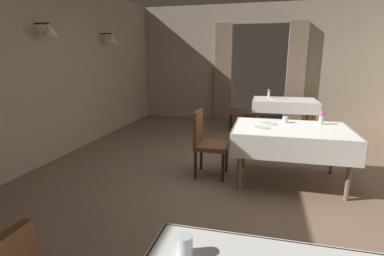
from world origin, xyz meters
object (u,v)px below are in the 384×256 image
at_px(dining_table_mid, 291,134).
at_px(plate_far_b, 275,99).
at_px(flower_vase_mid, 321,117).
at_px(flower_vase_far, 269,93).
at_px(dining_table_far, 284,103).
at_px(plate_far_c, 283,98).
at_px(glass_near_d, 185,245).
at_px(plate_mid_c, 261,127).
at_px(chair_mid_left, 206,140).
at_px(chair_far_left, 236,108).
at_px(glass_mid_b, 285,120).
at_px(plate_mid_d, 269,123).

bearing_deg(dining_table_mid, plate_far_b, 92.68).
height_order(flower_vase_mid, flower_vase_far, flower_vase_far).
height_order(dining_table_far, plate_far_c, plate_far_c).
bearing_deg(dining_table_far, plate_far_b, -179.94).
xyz_separation_m(flower_vase_far, plate_far_c, (0.31, -0.10, -0.10)).
distance_m(glass_near_d, flower_vase_mid, 3.27).
xyz_separation_m(dining_table_far, flower_vase_mid, (0.33, -2.52, 0.19)).
xyz_separation_m(glass_near_d, flower_vase_mid, (1.09, 3.08, 0.05)).
bearing_deg(plate_mid_c, plate_far_b, 84.98).
distance_m(flower_vase_far, plate_far_c, 0.34).
distance_m(flower_vase_mid, flower_vase_far, 2.90).
distance_m(dining_table_far, plate_far_c, 0.22).
bearing_deg(flower_vase_mid, dining_table_far, 97.42).
height_order(glass_near_d, plate_far_b, glass_near_d).
bearing_deg(chair_mid_left, chair_far_left, 87.31).
height_order(dining_table_far, chair_far_left, chair_far_left).
height_order(chair_mid_left, flower_vase_mid, flower_vase_mid).
relative_size(flower_vase_mid, plate_mid_c, 0.86).
xyz_separation_m(dining_table_far, glass_mid_b, (-0.14, -2.53, 0.13)).
distance_m(dining_table_mid, chair_far_left, 2.97).
height_order(dining_table_far, plate_mid_c, plate_mid_c).
xyz_separation_m(flower_vase_mid, plate_mid_c, (-0.79, -0.41, -0.09)).
distance_m(chair_mid_left, glass_near_d, 2.78).
bearing_deg(glass_near_d, dining_table_mid, 76.08).
distance_m(dining_table_mid, glass_near_d, 2.87).
height_order(chair_far_left, plate_far_c, chair_far_left).
relative_size(flower_vase_mid, plate_mid_d, 0.79).
height_order(plate_mid_d, flower_vase_far, flower_vase_far).
relative_size(dining_table_far, plate_far_c, 6.15).
bearing_deg(plate_mid_d, plate_mid_c, -109.99).
height_order(chair_mid_left, flower_vase_far, flower_vase_far).
height_order(dining_table_mid, plate_mid_c, plate_mid_c).
bearing_deg(glass_mid_b, plate_mid_c, -129.44).
distance_m(plate_mid_d, plate_far_b, 2.67).
xyz_separation_m(dining_table_mid, flower_vase_mid, (0.40, 0.30, 0.19)).
height_order(dining_table_mid, flower_vase_mid, flower_vase_mid).
height_order(dining_table_mid, dining_table_far, same).
bearing_deg(flower_vase_far, chair_mid_left, -105.24).
distance_m(dining_table_far, chair_mid_left, 3.12).
distance_m(dining_table_mid, plate_mid_c, 0.41).
height_order(dining_table_far, chair_mid_left, chair_mid_left).
height_order(glass_mid_b, plate_mid_c, glass_mid_b).
xyz_separation_m(plate_mid_d, flower_vase_far, (0.03, 2.97, 0.10)).
xyz_separation_m(dining_table_far, plate_far_c, (-0.03, 0.20, 0.09)).
bearing_deg(chair_far_left, dining_table_mid, -70.31).
distance_m(chair_far_left, plate_mid_c, 2.97).
xyz_separation_m(dining_table_far, flower_vase_far, (-0.34, 0.30, 0.19)).
relative_size(plate_mid_c, flower_vase_far, 1.10).
xyz_separation_m(dining_table_far, chair_far_left, (-1.07, -0.03, -0.15)).
relative_size(plate_mid_d, flower_vase_far, 1.20).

